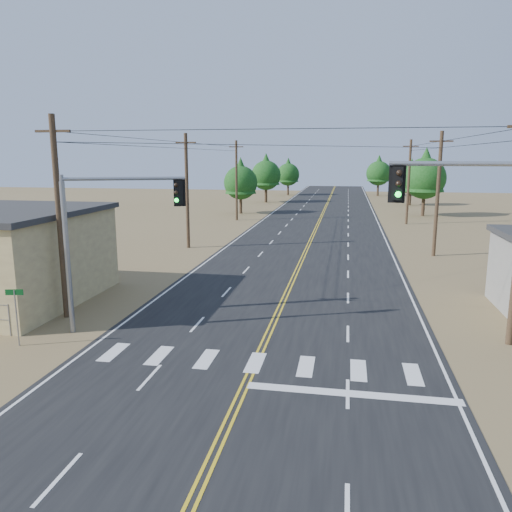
# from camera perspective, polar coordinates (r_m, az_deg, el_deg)

# --- Properties ---
(ground) EXTENTS (220.00, 220.00, 0.00)m
(ground) POSITION_cam_1_polar(r_m,az_deg,el_deg) (13.38, -6.96, -25.59)
(ground) COLOR olive
(ground) RESTS_ON ground
(road) EXTENTS (15.00, 200.00, 0.02)m
(road) POSITION_cam_1_polar(r_m,az_deg,el_deg) (41.11, 5.46, 0.02)
(road) COLOR black
(road) RESTS_ON ground
(utility_pole_left_near) EXTENTS (1.80, 0.30, 10.00)m
(utility_pole_left_near) POSITION_cam_1_polar(r_m,az_deg,el_deg) (26.31, -21.56, 4.19)
(utility_pole_left_near) COLOR #4C3826
(utility_pole_left_near) RESTS_ON ground
(utility_pole_left_mid) EXTENTS (1.80, 0.30, 10.00)m
(utility_pole_left_mid) POSITION_cam_1_polar(r_m,az_deg,el_deg) (44.49, -7.89, 7.46)
(utility_pole_left_mid) COLOR #4C3826
(utility_pole_left_mid) RESTS_ON ground
(utility_pole_left_far) EXTENTS (1.80, 0.30, 10.00)m
(utility_pole_left_far) POSITION_cam_1_polar(r_m,az_deg,el_deg) (63.77, -2.25, 8.69)
(utility_pole_left_far) COLOR #4C3826
(utility_pole_left_far) RESTS_ON ground
(utility_pole_right_mid) EXTENTS (1.80, 0.30, 10.00)m
(utility_pole_right_mid) POSITION_cam_1_polar(r_m,az_deg,el_deg) (42.88, 20.05, 6.75)
(utility_pole_right_mid) COLOR #4C3826
(utility_pole_right_mid) RESTS_ON ground
(utility_pole_right_far) EXTENTS (1.80, 0.30, 10.00)m
(utility_pole_right_far) POSITION_cam_1_polar(r_m,az_deg,el_deg) (62.66, 17.05, 8.16)
(utility_pole_right_far) COLOR #4C3826
(utility_pole_right_far) RESTS_ON ground
(signal_mast_left) EXTENTS (5.15, 2.17, 7.24)m
(signal_mast_left) POSITION_cam_1_polar(r_m,az_deg,el_deg) (23.65, -17.30, 3.11)
(signal_mast_left) COLOR gray
(signal_mast_left) RESTS_ON ground
(street_sign) EXTENTS (0.74, 0.19, 2.51)m
(street_sign) POSITION_cam_1_polar(r_m,az_deg,el_deg) (23.63, -25.76, -5.40)
(street_sign) COLOR gray
(street_sign) RESTS_ON ground
(tree_left_near) EXTENTS (4.76, 4.76, 7.94)m
(tree_left_near) POSITION_cam_1_polar(r_m,az_deg,el_deg) (71.50, -1.77, 8.76)
(tree_left_near) COLOR #3F2D1E
(tree_left_near) RESTS_ON ground
(tree_left_mid) EXTENTS (5.19, 5.19, 8.66)m
(tree_left_mid) POSITION_cam_1_polar(r_m,az_deg,el_deg) (89.07, 1.16, 9.55)
(tree_left_mid) COLOR #3F2D1E
(tree_left_mid) RESTS_ON ground
(tree_left_far) EXTENTS (4.69, 4.69, 7.82)m
(tree_left_far) POSITION_cam_1_polar(r_m,az_deg,el_deg) (106.26, 3.70, 9.54)
(tree_left_far) COLOR #3F2D1E
(tree_left_far) RESTS_ON ground
(tree_right_near) EXTENTS (5.58, 5.58, 9.29)m
(tree_right_near) POSITION_cam_1_polar(r_m,az_deg,el_deg) (72.03, 18.78, 8.86)
(tree_right_near) COLOR #3F2D1E
(tree_right_near) RESTS_ON ground
(tree_right_mid) EXTENTS (4.66, 4.66, 7.76)m
(tree_right_mid) POSITION_cam_1_polar(r_m,az_deg,el_deg) (87.57, 17.30, 8.66)
(tree_right_mid) COLOR #3F2D1E
(tree_right_mid) RESTS_ON ground
(tree_right_far) EXTENTS (5.03, 5.03, 8.38)m
(tree_right_far) POSITION_cam_1_polar(r_m,az_deg,el_deg) (107.24, 13.85, 9.44)
(tree_right_far) COLOR #3F2D1E
(tree_right_far) RESTS_ON ground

